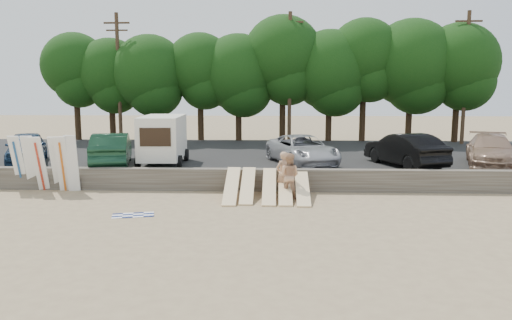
{
  "coord_description": "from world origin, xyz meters",
  "views": [
    {
      "loc": [
        1.1,
        -19.06,
        4.7
      ],
      "look_at": [
        0.2,
        3.0,
        1.4
      ],
      "focal_mm": 35.0,
      "sensor_mm": 36.0,
      "label": 1
    }
  ],
  "objects_px": {
    "car_3": "(405,150)",
    "beachgoer_a": "(283,173)",
    "car_2": "(302,150)",
    "car_4": "(491,150)",
    "box_trailer": "(163,137)",
    "cooler": "(286,191)",
    "car_0": "(27,147)",
    "car_1": "(112,149)",
    "beachgoer_b": "(289,176)"
  },
  "relations": [
    {
      "from": "car_3",
      "to": "beachgoer_a",
      "type": "distance_m",
      "value": 7.25
    },
    {
      "from": "car_2",
      "to": "car_4",
      "type": "xyz_separation_m",
      "value": [
        9.47,
        -0.11,
        0.04
      ]
    },
    {
      "from": "box_trailer",
      "to": "cooler",
      "type": "bearing_deg",
      "value": -33.67
    },
    {
      "from": "box_trailer",
      "to": "cooler",
      "type": "distance_m",
      "value": 7.48
    },
    {
      "from": "car_0",
      "to": "beachgoer_a",
      "type": "bearing_deg",
      "value": -40.55
    },
    {
      "from": "box_trailer",
      "to": "car_4",
      "type": "distance_m",
      "value": 16.61
    },
    {
      "from": "beachgoer_a",
      "to": "car_0",
      "type": "bearing_deg",
      "value": -57.96
    },
    {
      "from": "car_2",
      "to": "beachgoer_a",
      "type": "xyz_separation_m",
      "value": [
        -1.06,
        -4.26,
        -0.49
      ]
    },
    {
      "from": "car_1",
      "to": "car_3",
      "type": "bearing_deg",
      "value": 167.7
    },
    {
      "from": "beachgoer_b",
      "to": "box_trailer",
      "type": "bearing_deg",
      "value": -16.12
    },
    {
      "from": "car_4",
      "to": "beachgoer_b",
      "type": "height_order",
      "value": "car_4"
    },
    {
      "from": "car_0",
      "to": "car_3",
      "type": "distance_m",
      "value": 19.49
    },
    {
      "from": "car_4",
      "to": "beachgoer_a",
      "type": "xyz_separation_m",
      "value": [
        -10.52,
        -4.15,
        -0.53
      ]
    },
    {
      "from": "car_2",
      "to": "beachgoer_a",
      "type": "height_order",
      "value": "car_2"
    },
    {
      "from": "car_3",
      "to": "car_4",
      "type": "distance_m",
      "value": 4.39
    },
    {
      "from": "box_trailer",
      "to": "beachgoer_b",
      "type": "height_order",
      "value": "box_trailer"
    },
    {
      "from": "box_trailer",
      "to": "beachgoer_a",
      "type": "xyz_separation_m",
      "value": [
        6.08,
        -3.83,
        -1.14
      ]
    },
    {
      "from": "beachgoer_a",
      "to": "box_trailer",
      "type": "bearing_deg",
      "value": -73.01
    },
    {
      "from": "car_3",
      "to": "beachgoer_a",
      "type": "relative_size",
      "value": 2.65
    },
    {
      "from": "car_1",
      "to": "cooler",
      "type": "xyz_separation_m",
      "value": [
        8.74,
        -3.31,
        -1.36
      ]
    },
    {
      "from": "box_trailer",
      "to": "car_1",
      "type": "distance_m",
      "value": 2.63
    },
    {
      "from": "car_3",
      "to": "car_4",
      "type": "height_order",
      "value": "car_3"
    },
    {
      "from": "car_1",
      "to": "car_2",
      "type": "xyz_separation_m",
      "value": [
        9.67,
        0.82,
        -0.08
      ]
    },
    {
      "from": "car_0",
      "to": "box_trailer",
      "type": "bearing_deg",
      "value": -25.7
    },
    {
      "from": "car_3",
      "to": "car_4",
      "type": "bearing_deg",
      "value": 164.16
    },
    {
      "from": "car_2",
      "to": "cooler",
      "type": "distance_m",
      "value": 4.43
    },
    {
      "from": "car_1",
      "to": "beachgoer_a",
      "type": "distance_m",
      "value": 9.29
    },
    {
      "from": "car_4",
      "to": "cooler",
      "type": "bearing_deg",
      "value": -140.76
    },
    {
      "from": "beachgoer_a",
      "to": "cooler",
      "type": "relative_size",
      "value": 4.99
    },
    {
      "from": "car_2",
      "to": "beachgoer_a",
      "type": "distance_m",
      "value": 4.42
    },
    {
      "from": "box_trailer",
      "to": "cooler",
      "type": "height_order",
      "value": "box_trailer"
    },
    {
      "from": "box_trailer",
      "to": "beachgoer_a",
      "type": "height_order",
      "value": "box_trailer"
    },
    {
      "from": "beachgoer_a",
      "to": "beachgoer_b",
      "type": "bearing_deg",
      "value": 71.93
    },
    {
      "from": "box_trailer",
      "to": "car_1",
      "type": "height_order",
      "value": "box_trailer"
    },
    {
      "from": "car_1",
      "to": "car_3",
      "type": "distance_m",
      "value": 14.76
    },
    {
      "from": "beachgoer_b",
      "to": "beachgoer_a",
      "type": "bearing_deg",
      "value": -48.47
    },
    {
      "from": "box_trailer",
      "to": "beachgoer_b",
      "type": "distance_m",
      "value": 7.79
    },
    {
      "from": "box_trailer",
      "to": "car_4",
      "type": "bearing_deg",
      "value": -1.74
    },
    {
      "from": "beachgoer_b",
      "to": "car_0",
      "type": "bearing_deg",
      "value": -0.3
    },
    {
      "from": "beachgoer_a",
      "to": "cooler",
      "type": "bearing_deg",
      "value": -177.71
    },
    {
      "from": "beachgoer_b",
      "to": "cooler",
      "type": "xyz_separation_m",
      "value": [
        -0.11,
        0.71,
        -0.8
      ]
    },
    {
      "from": "car_4",
      "to": "cooler",
      "type": "distance_m",
      "value": 11.22
    },
    {
      "from": "car_0",
      "to": "car_2",
      "type": "bearing_deg",
      "value": -22.84
    },
    {
      "from": "car_3",
      "to": "car_0",
      "type": "bearing_deg",
      "value": -21.5
    },
    {
      "from": "car_1",
      "to": "beachgoer_b",
      "type": "bearing_deg",
      "value": 141.88
    },
    {
      "from": "car_0",
      "to": "car_1",
      "type": "relative_size",
      "value": 0.94
    },
    {
      "from": "car_0",
      "to": "car_4",
      "type": "height_order",
      "value": "car_0"
    },
    {
      "from": "car_3",
      "to": "beachgoer_b",
      "type": "xyz_separation_m",
      "value": [
        -5.9,
        -4.38,
        -0.57
      ]
    },
    {
      "from": "car_4",
      "to": "car_2",
      "type": "bearing_deg",
      "value": -162.6
    },
    {
      "from": "car_2",
      "to": "cooler",
      "type": "xyz_separation_m",
      "value": [
        -0.92,
        -4.13,
        -1.28
      ]
    }
  ]
}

